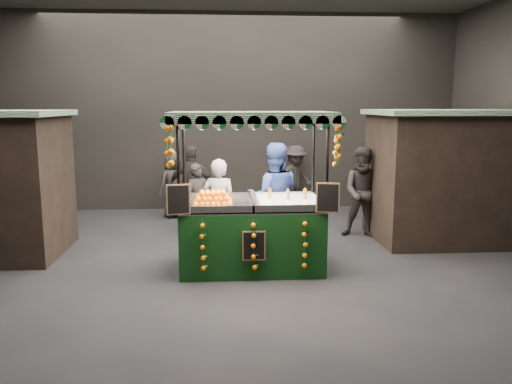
{
  "coord_description": "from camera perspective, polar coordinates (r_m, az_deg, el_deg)",
  "views": [
    {
      "loc": [
        -0.09,
        -8.41,
        2.7
      ],
      "look_at": [
        0.51,
        0.37,
        1.2
      ],
      "focal_mm": 36.26,
      "sensor_mm": 36.0,
      "label": 1
    }
  ],
  "objects": [
    {
      "name": "shopper_4",
      "position": [
        12.6,
        -9.04,
        0.81
      ],
      "size": [
        0.92,
        0.88,
        1.58
      ],
      "rotation": [
        0.0,
        0.0,
        3.82
      ],
      "color": "#2D2724",
      "rests_on": "ground"
    },
    {
      "name": "market_hall",
      "position": [
        8.44,
        -3.38,
        14.26
      ],
      "size": [
        12.1,
        10.1,
        5.05
      ],
      "color": "black",
      "rests_on": "ground"
    },
    {
      "name": "shopper_3",
      "position": [
        13.18,
        4.38,
        1.5
      ],
      "size": [
        1.25,
        1.12,
        1.68
      ],
      "rotation": [
        0.0,
        0.0,
        0.59
      ],
      "color": "#2A2422",
      "rests_on": "ground"
    },
    {
      "name": "vendor_blue",
      "position": [
        9.43,
        1.98,
        -0.68
      ],
      "size": [
        1.0,
        0.79,
        2.02
      ],
      "rotation": [
        0.0,
        0.0,
        3.11
      ],
      "color": "navy",
      "rests_on": "ground"
    },
    {
      "name": "shopper_0",
      "position": [
        10.64,
        -6.37,
        -0.94
      ],
      "size": [
        0.66,
        0.6,
        1.52
      ],
      "rotation": [
        0.0,
        0.0,
        0.56
      ],
      "color": "#292421",
      "rests_on": "ground"
    },
    {
      "name": "juice_stall",
      "position": [
        8.46,
        -0.44,
        -3.32
      ],
      "size": [
        2.67,
        1.57,
        2.59
      ],
      "color": "black",
      "rests_on": "ground"
    },
    {
      "name": "vendor_grey",
      "position": [
        9.44,
        -4.09,
        -1.56
      ],
      "size": [
        0.72,
        0.56,
        1.74
      ],
      "rotation": [
        0.0,
        0.0,
        2.89
      ],
      "color": "gray",
      "rests_on": "ground"
    },
    {
      "name": "neighbour_stall_right",
      "position": [
        10.97,
        20.32,
        1.75
      ],
      "size": [
        3.0,
        2.2,
        2.6
      ],
      "color": "black",
      "rests_on": "ground"
    },
    {
      "name": "shopper_2",
      "position": [
        11.31,
        -7.06,
        0.49
      ],
      "size": [
        1.13,
        0.62,
        1.83
      ],
      "rotation": [
        0.0,
        0.0,
        2.98
      ],
      "color": "#2B2623",
      "rests_on": "ground"
    },
    {
      "name": "shopper_1",
      "position": [
        10.77,
        11.86,
        -0.05
      ],
      "size": [
        1.07,
        0.94,
        1.85
      ],
      "rotation": [
        0.0,
        0.0,
        -0.31
      ],
      "color": "black",
      "rests_on": "ground"
    },
    {
      "name": "ground",
      "position": [
        8.84,
        -3.16,
        -8.17
      ],
      "size": [
        12.0,
        12.0,
        0.0
      ],
      "primitive_type": "plane",
      "color": "black",
      "rests_on": "ground"
    }
  ]
}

